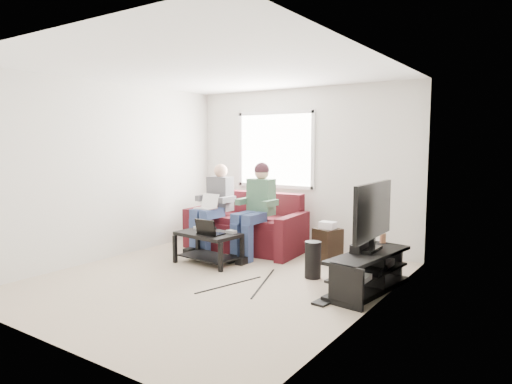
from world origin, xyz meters
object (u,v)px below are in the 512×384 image
subwoofer (313,260)px  end_table (328,244)px  coffee_table (208,241)px  tv (373,213)px  tv_stand (368,274)px  sofa (247,228)px

subwoofer → end_table: bearing=102.9°
coffee_table → tv: (2.33, 0.20, 0.58)m
end_table → coffee_table: bearing=-142.5°
tv_stand → end_table: size_ratio=2.41×
tv_stand → sofa: bearing=158.3°
coffee_table → subwoofer: subwoofer is taller
coffee_table → tv: 2.41m
coffee_table → tv: bearing=5.0°
tv → subwoofer: bearing=179.6°
sofa → tv_stand: sofa is taller
sofa → end_table: (1.44, -0.01, -0.07)m
tv → subwoofer: 1.02m
tv_stand → subwoofer: subwoofer is taller
coffee_table → tv_stand: (2.33, 0.10, -0.13)m
subwoofer → tv_stand: bearing=-7.7°
tv_stand → end_table: (-0.97, 0.95, 0.06)m
coffee_table → tv: tv is taller
sofa → subwoofer: size_ratio=4.21×
sofa → coffee_table: bearing=-86.0°
coffee_table → end_table: size_ratio=1.62×
end_table → sofa: bearing=179.6°
coffee_table → tv_stand: tv_stand is taller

